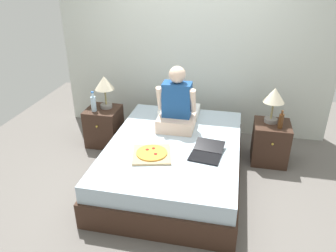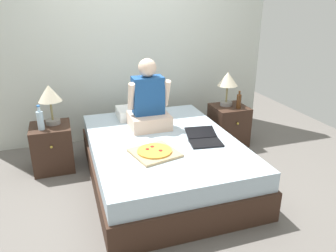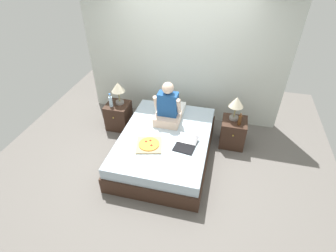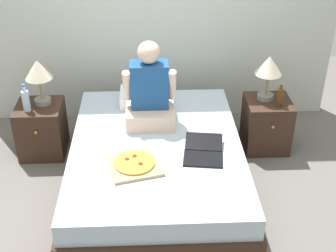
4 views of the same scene
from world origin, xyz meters
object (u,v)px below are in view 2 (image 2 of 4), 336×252
laptop (204,139)px  nightstand_left (53,147)px  water_bottle (40,120)px  beer_bottle (239,101)px  person_seated (148,103)px  lamp_on_left_nightstand (50,96)px  lamp_on_right_nightstand (228,81)px  nightstand_right (228,125)px  bed (163,159)px  pizza_box (155,152)px

laptop → nightstand_left: bearing=151.3°
water_bottle → beer_bottle: (2.41, -0.01, -0.02)m
nightstand_left → person_seated: 1.22m
nightstand_left → water_bottle: size_ratio=1.92×
lamp_on_left_nightstand → lamp_on_right_nightstand: bearing=0.0°
person_seated → laptop: person_seated is taller
person_seated → nightstand_left: bearing=166.6°
water_bottle → lamp_on_right_nightstand: 2.32m
nightstand_left → nightstand_right: (2.26, 0.00, 0.00)m
lamp_on_left_nightstand → lamp_on_right_nightstand: same height
bed → nightstand_left: nightstand_left is taller
laptop → nightstand_right: bearing=48.3°
bed → lamp_on_right_nightstand: (1.10, 0.69, 0.62)m
pizza_box → nightstand_left: bearing=134.6°
water_bottle → laptop: bearing=-24.9°
bed → lamp_on_right_nightstand: 1.43m
lamp_on_left_nightstand → nightstand_right: 2.29m
nightstand_left → lamp_on_right_nightstand: bearing=1.3°
beer_bottle → nightstand_left: bearing=177.5°
bed → water_bottle: 1.39m
bed → laptop: 0.51m
nightstand_right → pizza_box: nightstand_right is taller
lamp_on_right_nightstand → nightstand_left: bearing=-178.7°
beer_bottle → lamp_on_left_nightstand: bearing=176.2°
lamp_on_right_nightstand → laptop: 1.19m
bed → nightstand_right: 1.29m
lamp_on_left_nightstand → nightstand_right: lamp_on_left_nightstand is taller
lamp_on_left_nightstand → pizza_box: (0.91, -1.01, -0.36)m
water_bottle → nightstand_right: bearing=2.2°
bed → laptop: size_ratio=4.57×
bed → beer_bottle: (1.20, 0.54, 0.39)m
bed → lamp_on_right_nightstand: lamp_on_right_nightstand is taller
lamp_on_left_nightstand → nightstand_right: size_ratio=0.85×
nightstand_left → person_seated: bearing=-13.4°
nightstand_left → beer_bottle: 2.35m
nightstand_left → lamp_on_left_nightstand: bearing=51.4°
lamp_on_right_nightstand → water_bottle: bearing=-176.5°
laptop → person_seated: bearing=127.2°
bed → nightstand_left: (-1.13, 0.64, 0.03)m
nightstand_right → pizza_box: (-1.31, -0.96, 0.23)m
person_seated → lamp_on_right_nightstand: bearing=15.1°
beer_bottle → laptop: size_ratio=0.51×
lamp_on_left_nightstand → laptop: size_ratio=0.99×
nightstand_right → pizza_box: 1.64m
lamp_on_right_nightstand → lamp_on_left_nightstand: bearing=180.0°
laptop → pizza_box: laptop is taller
water_bottle → pizza_box: size_ratio=0.57×
person_seated → pizza_box: person_seated is taller
nightstand_right → beer_bottle: 0.38m
bed → lamp_on_right_nightstand: bearing=32.0°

